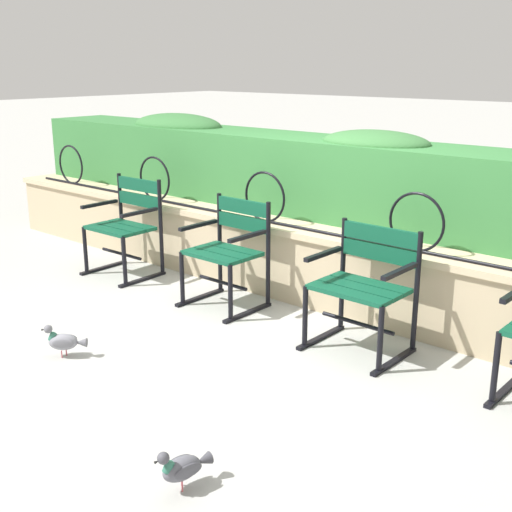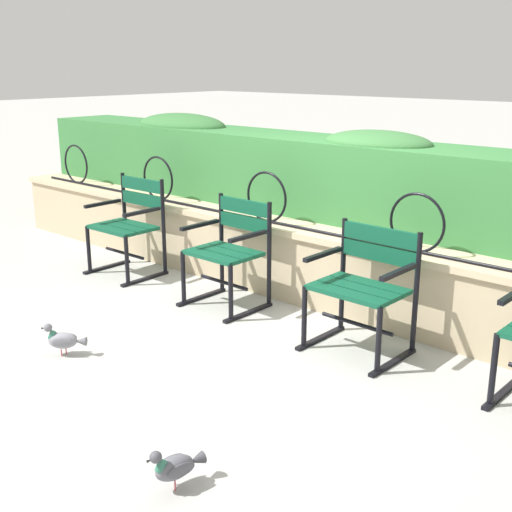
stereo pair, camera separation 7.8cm
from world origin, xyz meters
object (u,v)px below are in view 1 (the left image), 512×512
at_px(park_chair_leftmost, 127,224).
at_px(park_chair_centre_right, 365,283).
at_px(park_chair_centre_left, 229,249).
at_px(pigeon_near_chairs, 182,467).
at_px(pigeon_far_side, 64,341).

xyz_separation_m(park_chair_leftmost, park_chair_centre_right, (2.51, -0.02, -0.01)).
height_order(park_chair_centre_left, pigeon_near_chairs, park_chair_centre_left).
bearing_deg(park_chair_leftmost, park_chair_centre_right, -0.47).
bearing_deg(pigeon_far_side, park_chair_centre_right, 45.16).
bearing_deg(park_chair_centre_right, park_chair_leftmost, 179.53).
xyz_separation_m(park_chair_leftmost, park_chair_centre_left, (1.26, 0.01, -0.01)).
xyz_separation_m(park_chair_centre_right, pigeon_far_side, (-1.40, -1.41, -0.35)).
height_order(park_chair_leftmost, park_chair_centre_left, park_chair_leftmost).
height_order(pigeon_near_chairs, pigeon_far_side, same).
bearing_deg(pigeon_far_side, park_chair_centre_left, 84.22).
distance_m(pigeon_near_chairs, pigeon_far_side, 1.68).
xyz_separation_m(park_chair_centre_left, park_chair_centre_right, (1.26, -0.03, 0.00)).
bearing_deg(park_chair_leftmost, pigeon_far_side, -52.10).
relative_size(park_chair_centre_right, pigeon_far_side, 3.40).
xyz_separation_m(park_chair_centre_right, pigeon_near_chairs, (0.22, -1.86, -0.35)).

